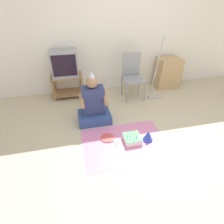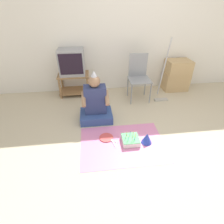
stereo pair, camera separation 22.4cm
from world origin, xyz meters
TOP-DOWN VIEW (x-y plane):
  - ground_plane at (0.00, 0.00)m, footprint 16.00×16.00m
  - wall_back at (0.00, 2.06)m, footprint 6.40×0.06m
  - tv_stand at (-1.21, 1.83)m, footprint 0.63×0.41m
  - tv at (-1.21, 1.83)m, footprint 0.50×0.39m
  - folding_chair at (0.09, 1.51)m, footprint 0.42×0.40m
  - cardboard_box_stack at (1.04, 1.80)m, footprint 0.53×0.39m
  - dust_mop at (0.56, 1.38)m, footprint 0.28×0.29m
  - person_seated at (-0.80, 0.83)m, footprint 0.54×0.41m
  - party_cloth at (-0.46, 0.14)m, footprint 1.21×0.87m
  - birthday_cake at (-0.34, 0.16)m, footprint 0.25×0.25m
  - party_hat_blue at (-0.11, 0.12)m, footprint 0.16×0.16m
  - paper_plate at (-0.68, 0.29)m, footprint 0.21×0.21m
  - plastic_spoon_near at (-0.60, 0.20)m, footprint 0.05×0.14m
  - plastic_spoon_far at (-0.54, 0.17)m, footprint 0.06×0.14m

SIDE VIEW (x-z plane):
  - ground_plane at x=0.00m, z-range 0.00..0.00m
  - party_cloth at x=-0.46m, z-range 0.00..0.01m
  - paper_plate at x=-0.68m, z-range 0.01..0.02m
  - plastic_spoon_near at x=-0.60m, z-range 0.01..0.02m
  - plastic_spoon_far at x=-0.54m, z-range 0.01..0.02m
  - birthday_cake at x=-0.34m, z-range -0.03..0.13m
  - party_hat_blue at x=-0.11m, z-range 0.01..0.17m
  - tv_stand at x=-1.21m, z-range 0.04..0.50m
  - person_seated at x=-0.80m, z-range -0.15..0.72m
  - cardboard_box_stack at x=1.04m, z-range 0.00..0.67m
  - dust_mop at x=0.56m, z-range -0.26..0.97m
  - folding_chair at x=0.09m, z-range 0.06..0.96m
  - tv at x=-1.21m, z-range 0.46..0.96m
  - wall_back at x=0.00m, z-range 0.00..2.55m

